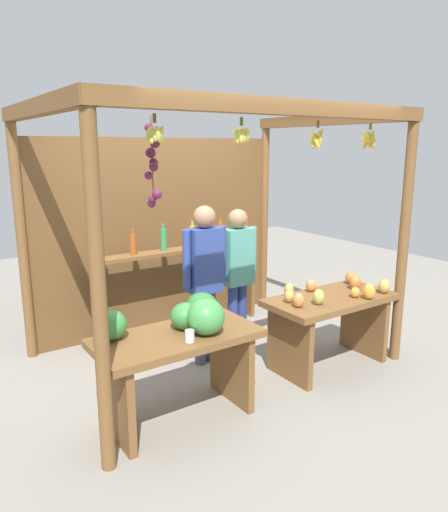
# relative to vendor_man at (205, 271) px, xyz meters

# --- Properties ---
(ground_plane) EXTENTS (12.00, 12.00, 0.00)m
(ground_plane) POSITION_rel_vendor_man_xyz_m (0.12, 0.07, -0.96)
(ground_plane) COLOR gray
(ground_plane) RESTS_ON ground
(market_stall) EXTENTS (3.21, 2.28, 2.49)m
(market_stall) POSITION_rel_vendor_man_xyz_m (0.12, 0.57, 0.50)
(market_stall) COLOR brown
(market_stall) RESTS_ON ground
(fruit_counter_left) EXTENTS (1.30, 0.69, 1.01)m
(fruit_counter_left) POSITION_rel_vendor_man_xyz_m (-0.70, -0.73, -0.30)
(fruit_counter_left) COLOR brown
(fruit_counter_left) RESTS_ON ground
(fruit_counter_right) EXTENTS (1.30, 0.66, 0.87)m
(fruit_counter_right) POSITION_rel_vendor_man_xyz_m (0.98, -0.75, -0.40)
(fruit_counter_right) COLOR brown
(fruit_counter_right) RESTS_ON ground
(bottle_shelf_unit) EXTENTS (2.06, 0.22, 1.36)m
(bottle_shelf_unit) POSITION_rel_vendor_man_xyz_m (0.21, 0.88, -0.17)
(bottle_shelf_unit) COLOR brown
(bottle_shelf_unit) RESTS_ON ground
(vendor_man) EXTENTS (0.48, 0.22, 1.60)m
(vendor_man) POSITION_rel_vendor_man_xyz_m (0.00, 0.00, 0.00)
(vendor_man) COLOR #484E60
(vendor_man) RESTS_ON ground
(vendor_woman) EXTENTS (0.48, 0.20, 1.51)m
(vendor_woman) POSITION_rel_vendor_man_xyz_m (0.50, 0.14, -0.06)
(vendor_woman) COLOR navy
(vendor_woman) RESTS_ON ground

